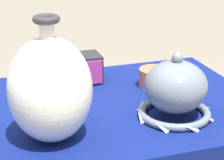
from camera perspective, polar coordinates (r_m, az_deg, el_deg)
The scene contains 5 objects.
display_table at distance 1.33m, azimuth -4.52°, elevation -7.57°, with size 1.12×0.66×0.80m.
vase_tall_bulbous at distance 1.09m, azimuth -8.09°, elevation -1.18°, with size 0.21×0.21×0.32m.
vase_dome_bell at distance 1.23m, azimuth 8.29°, elevation -1.44°, with size 0.22×0.22×0.20m.
mosaic_tile_box at distance 1.49m, azimuth -3.70°, elevation 1.51°, with size 0.11×0.10×0.10m.
pot_squat_terracotta at distance 1.46m, azimuth 5.54°, elevation 0.31°, with size 0.10×0.10×0.06m, color #BC6642.
Camera 1 is at (-0.27, -1.15, 1.34)m, focal length 70.00 mm.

